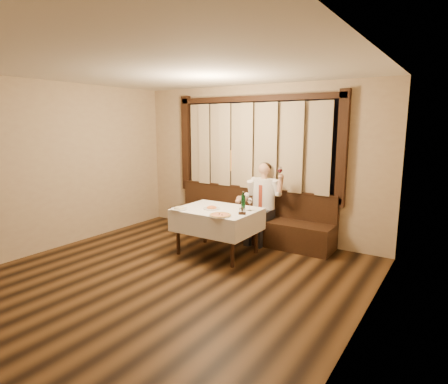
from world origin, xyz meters
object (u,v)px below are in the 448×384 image
Objects in this scene: pasta_cream at (179,207)px; banquette at (248,222)px; seated_man at (262,197)px; green_bottle at (243,202)px; pasta_red at (212,207)px; pizza at (220,215)px; dining_table at (217,215)px; cruet_caddy at (242,212)px.

banquette is at bearing 71.16° from pasta_cream.
seated_man is (0.33, -0.09, 0.52)m from banquette.
seated_man reaches higher than green_bottle.
seated_man is (0.39, 1.00, 0.04)m from pasta_red.
seated_man is (0.02, 1.31, 0.06)m from pizza.
banquette reaches higher than dining_table.
dining_table is at bearing -90.00° from banquette.
green_bottle is at bearing 78.89° from pizza.
dining_table is 0.17m from pasta_red.
cruet_caddy is 0.08× the size of seated_man.
dining_table is (0.00, -1.02, 0.34)m from banquette.
pasta_cream is 1.04m from cruet_caddy.
banquette is at bearing 86.60° from pasta_red.
dining_table is at bearing 129.19° from pizza.
banquette is 1.56m from pasta_cream.
pizza is at bearing -153.45° from cruet_caddy.
green_bottle reaches higher than dining_table.
seated_man is at bearing 58.39° from pasta_cream.
pasta_cream is 0.90× the size of green_bottle.
cruet_caddy is at bearing -64.94° from banquette.
pasta_red is (-0.06, -1.09, 0.48)m from banquette.
dining_table is at bearing -162.96° from green_bottle.
pasta_red is 1.07m from seated_man.
dining_table is 0.56m from cruet_caddy.
cruet_caddy is at bearing 14.89° from pasta_cream.
banquette is 2.52× the size of dining_table.
pizza is 0.53m from green_bottle.
pasta_cream reaches higher than dining_table.
pasta_cream reaches higher than pasta_red.
pizza is at bearing -90.84° from seated_man.
cruet_caddy reaches higher than dining_table.
pasta_cream is 1.54m from seated_man.
pizza is 0.35m from cruet_caddy.
banquette is 11.85× the size of pasta_red.
dining_table is 3.80× the size of pizza.
cruet_caddy is (0.22, 0.27, 0.03)m from pizza.
pasta_cream is at bearing 170.64° from cruet_caddy.
green_bottle is (0.47, 0.19, 0.09)m from pasta_red.
green_bottle is 2.53× the size of cruet_caddy.
pasta_cream is at bearing 179.86° from pizza.
seated_man reaches higher than cruet_caddy.
pasta_red is (-0.06, -0.06, 0.14)m from dining_table.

